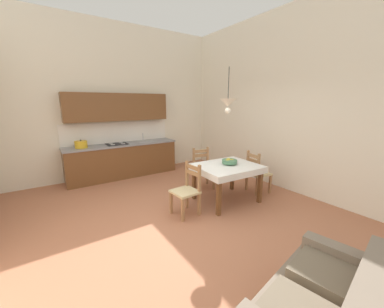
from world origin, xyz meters
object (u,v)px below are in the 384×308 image
object	(u,v)px
dining_table	(227,171)
dining_chair_window_side	(257,173)
kitchen_cabinetry	(122,145)
dining_chair_tv_side	(187,191)
dining_chair_kitchen_side	(203,169)
fruit_bowl	(229,161)
pendant_lamp	(228,103)

from	to	relation	value
dining_table	dining_chair_window_side	world-z (taller)	dining_chair_window_side
kitchen_cabinetry	dining_chair_tv_side	xyz separation A→B (m)	(0.27, -2.79, -0.41)
dining_chair_kitchen_side	dining_table	bearing A→B (deg)	-94.23
fruit_bowl	dining_table	bearing A→B (deg)	-165.57
kitchen_cabinetry	fruit_bowl	size ratio (longest dim) A/B	9.56
dining_chair_kitchen_side	fruit_bowl	distance (m)	0.94
kitchen_cabinetry	dining_chair_window_side	xyz separation A→B (m)	(2.12, -2.80, -0.41)
dining_chair_window_side	fruit_bowl	size ratio (longest dim) A/B	3.10
dining_chair_window_side	pendant_lamp	distance (m)	1.82
dining_chair_window_side	dining_chair_kitchen_side	bearing A→B (deg)	131.51
dining_chair_tv_side	dining_chair_window_side	bearing A→B (deg)	-0.54
dining_table	dining_chair_tv_side	xyz separation A→B (m)	(-0.97, -0.02, -0.18)
kitchen_cabinetry	dining_chair_kitchen_side	distance (m)	2.33
kitchen_cabinetry	dining_chair_kitchen_side	xyz separation A→B (m)	(1.31, -1.88, -0.41)
kitchen_cabinetry	dining_chair_window_side	size ratio (longest dim) A/B	3.08
fruit_bowl	kitchen_cabinetry	bearing A→B (deg)	115.59
dining_chair_window_side	pendant_lamp	bearing A→B (deg)	-176.27
kitchen_cabinetry	dining_chair_kitchen_side	size ratio (longest dim) A/B	3.08
dining_table	pendant_lamp	xyz separation A→B (m)	(-0.13, -0.10, 1.33)
kitchen_cabinetry	dining_table	size ratio (longest dim) A/B	2.27
dining_chair_kitchen_side	pendant_lamp	world-z (taller)	pendant_lamp
dining_chair_tv_side	dining_chair_kitchen_side	size ratio (longest dim) A/B	1.00
dining_table	dining_chair_tv_side	world-z (taller)	dining_chair_tv_side
kitchen_cabinetry	dining_table	distance (m)	3.04
dining_chair_window_side	fruit_bowl	world-z (taller)	dining_chair_window_side
dining_chair_tv_side	dining_chair_kitchen_side	distance (m)	1.37
dining_table	dining_chair_tv_side	bearing A→B (deg)	-178.86
fruit_bowl	dining_chair_tv_side	bearing A→B (deg)	-177.87
kitchen_cabinetry	pendant_lamp	bearing A→B (deg)	-68.90
pendant_lamp	dining_chair_window_side	bearing A→B (deg)	3.73
dining_chair_window_side	kitchen_cabinetry	bearing A→B (deg)	127.10
dining_chair_kitchen_side	pendant_lamp	size ratio (longest dim) A/B	1.16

